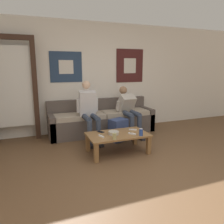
{
  "coord_description": "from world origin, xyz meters",
  "views": [
    {
      "loc": [
        -1.57,
        -2.16,
        1.54
      ],
      "look_at": [
        -0.04,
        1.75,
        0.66
      ],
      "focal_mm": 35.0,
      "sensor_mm": 36.0,
      "label": 1
    }
  ],
  "objects_px": {
    "person_seated_teen": "(128,108)",
    "drink_can_blue": "(141,132)",
    "game_controller_far_center": "(133,130)",
    "couch": "(102,121)",
    "backpack": "(119,130)",
    "ceramic_bowl": "(114,133)",
    "coffee_table": "(118,137)",
    "pillar_candle": "(114,136)",
    "game_controller_near_right": "(132,134)",
    "cell_phone": "(101,132)",
    "person_seated_adult": "(89,109)",
    "game_controller_near_left": "(101,136)"
  },
  "relations": [
    {
      "from": "couch",
      "to": "person_seated_teen",
      "type": "bearing_deg",
      "value": -31.29
    },
    {
      "from": "person_seated_adult",
      "to": "game_controller_near_right",
      "type": "height_order",
      "value": "person_seated_adult"
    },
    {
      "from": "pillar_candle",
      "to": "game_controller_near_left",
      "type": "height_order",
      "value": "pillar_candle"
    },
    {
      "from": "person_seated_adult",
      "to": "backpack",
      "type": "relative_size",
      "value": 2.7
    },
    {
      "from": "coffee_table",
      "to": "backpack",
      "type": "distance_m",
      "value": 0.65
    },
    {
      "from": "person_seated_adult",
      "to": "person_seated_teen",
      "type": "distance_m",
      "value": 0.95
    },
    {
      "from": "person_seated_teen",
      "to": "game_controller_far_center",
      "type": "xyz_separation_m",
      "value": [
        -0.3,
        -0.82,
        -0.24
      ]
    },
    {
      "from": "ceramic_bowl",
      "to": "game_controller_near_right",
      "type": "height_order",
      "value": "ceramic_bowl"
    },
    {
      "from": "backpack",
      "to": "game_controller_near_right",
      "type": "relative_size",
      "value": 3.43
    },
    {
      "from": "person_seated_adult",
      "to": "couch",
      "type": "bearing_deg",
      "value": 42.42
    },
    {
      "from": "couch",
      "to": "backpack",
      "type": "height_order",
      "value": "couch"
    },
    {
      "from": "person_seated_teen",
      "to": "pillar_candle",
      "type": "xyz_separation_m",
      "value": [
        -0.82,
        -1.19,
        -0.2
      ]
    },
    {
      "from": "ceramic_bowl",
      "to": "drink_can_blue",
      "type": "xyz_separation_m",
      "value": [
        0.42,
        -0.23,
        0.03
      ]
    },
    {
      "from": "couch",
      "to": "game_controller_far_center",
      "type": "xyz_separation_m",
      "value": [
        0.23,
        -1.15,
        0.08
      ]
    },
    {
      "from": "drink_can_blue",
      "to": "game_controller_far_center",
      "type": "height_order",
      "value": "drink_can_blue"
    },
    {
      "from": "drink_can_blue",
      "to": "game_controller_near_left",
      "type": "height_order",
      "value": "drink_can_blue"
    },
    {
      "from": "person_seated_adult",
      "to": "person_seated_teen",
      "type": "relative_size",
      "value": 1.15
    },
    {
      "from": "ceramic_bowl",
      "to": "game_controller_near_left",
      "type": "distance_m",
      "value": 0.25
    },
    {
      "from": "game_controller_near_left",
      "to": "person_seated_teen",
      "type": "bearing_deg",
      "value": 45.07
    },
    {
      "from": "coffee_table",
      "to": "game_controller_far_center",
      "type": "height_order",
      "value": "game_controller_far_center"
    },
    {
      "from": "person_seated_teen",
      "to": "ceramic_bowl",
      "type": "relative_size",
      "value": 5.6
    },
    {
      "from": "couch",
      "to": "backpack",
      "type": "xyz_separation_m",
      "value": [
        0.14,
        -0.66,
        -0.06
      ]
    },
    {
      "from": "person_seated_teen",
      "to": "drink_can_blue",
      "type": "height_order",
      "value": "person_seated_teen"
    },
    {
      "from": "person_seated_teen",
      "to": "game_controller_far_center",
      "type": "distance_m",
      "value": 0.91
    },
    {
      "from": "person_seated_adult",
      "to": "backpack",
      "type": "height_order",
      "value": "person_seated_adult"
    },
    {
      "from": "pillar_candle",
      "to": "game_controller_near_right",
      "type": "distance_m",
      "value": 0.42
    },
    {
      "from": "person_seated_teen",
      "to": "cell_phone",
      "type": "distance_m",
      "value": 1.18
    },
    {
      "from": "couch",
      "to": "coffee_table",
      "type": "distance_m",
      "value": 1.26
    },
    {
      "from": "couch",
      "to": "pillar_candle",
      "type": "relative_size",
      "value": 20.79
    },
    {
      "from": "backpack",
      "to": "drink_can_blue",
      "type": "bearing_deg",
      "value": -85.25
    },
    {
      "from": "game_controller_far_center",
      "to": "pillar_candle",
      "type": "bearing_deg",
      "value": -144.83
    },
    {
      "from": "pillar_candle",
      "to": "game_controller_near_right",
      "type": "height_order",
      "value": "pillar_candle"
    },
    {
      "from": "backpack",
      "to": "person_seated_teen",
      "type": "bearing_deg",
      "value": 41.57
    },
    {
      "from": "drink_can_blue",
      "to": "coffee_table",
      "type": "bearing_deg",
      "value": 144.46
    },
    {
      "from": "couch",
      "to": "cell_phone",
      "type": "relative_size",
      "value": 16.13
    },
    {
      "from": "couch",
      "to": "game_controller_near_left",
      "type": "distance_m",
      "value": 1.39
    },
    {
      "from": "backpack",
      "to": "drink_can_blue",
      "type": "height_order",
      "value": "drink_can_blue"
    },
    {
      "from": "couch",
      "to": "person_seated_adult",
      "type": "height_order",
      "value": "person_seated_adult"
    },
    {
      "from": "coffee_table",
      "to": "cell_phone",
      "type": "relative_size",
      "value": 7.2
    },
    {
      "from": "ceramic_bowl",
      "to": "game_controller_near_left",
      "type": "height_order",
      "value": "ceramic_bowl"
    },
    {
      "from": "person_seated_teen",
      "to": "game_controller_near_right",
      "type": "xyz_separation_m",
      "value": [
        -0.43,
        -1.05,
        -0.24
      ]
    },
    {
      "from": "pillar_candle",
      "to": "game_controller_near_left",
      "type": "relative_size",
      "value": 0.79
    },
    {
      "from": "game_controller_far_center",
      "to": "backpack",
      "type": "bearing_deg",
      "value": 99.79
    },
    {
      "from": "ceramic_bowl",
      "to": "cell_phone",
      "type": "bearing_deg",
      "value": 127.23
    },
    {
      "from": "coffee_table",
      "to": "pillar_candle",
      "type": "relative_size",
      "value": 9.28
    },
    {
      "from": "ceramic_bowl",
      "to": "game_controller_near_left",
      "type": "bearing_deg",
      "value": -169.63
    },
    {
      "from": "person_seated_adult",
      "to": "game_controller_far_center",
      "type": "bearing_deg",
      "value": -50.05
    },
    {
      "from": "couch",
      "to": "ceramic_bowl",
      "type": "distance_m",
      "value": 1.28
    },
    {
      "from": "couch",
      "to": "cell_phone",
      "type": "bearing_deg",
      "value": -110.01
    },
    {
      "from": "person_seated_teen",
      "to": "cell_phone",
      "type": "height_order",
      "value": "person_seated_teen"
    }
  ]
}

